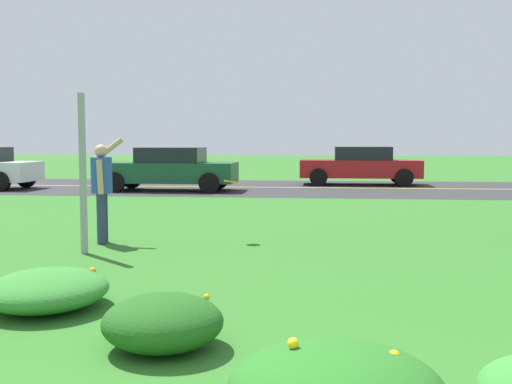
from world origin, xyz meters
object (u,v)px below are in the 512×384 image
Objects in this scene: sign_post_near_path at (83,174)px; car_dark_green_center_right at (169,169)px; person_thrower_blue_shirt at (102,184)px; frisbee_orange at (231,182)px; car_red_center_left at (360,165)px.

sign_post_near_path is 0.52× the size of car_dark_green_center_right.
sign_post_near_path reaches higher than car_dark_green_center_right.
person_thrower_blue_shirt reaches higher than frisbee_orange.
frisbee_orange is (1.98, 1.38, -0.19)m from sign_post_near_path.
car_red_center_left is (4.96, 14.03, -0.22)m from person_thrower_blue_shirt.
car_red_center_left is at bearing 70.54° from person_thrower_blue_shirt.
person_thrower_blue_shirt reaches higher than car_red_center_left.
person_thrower_blue_shirt is at bearing -81.47° from car_dark_green_center_right.
sign_post_near_path is 0.94m from person_thrower_blue_shirt.
sign_post_near_path is 2.43m from frisbee_orange.
person_thrower_blue_shirt is 10.59m from car_dark_green_center_right.
sign_post_near_path is 0.52× the size of car_red_center_left.
frisbee_orange is 0.05× the size of car_red_center_left.
sign_post_near_path reaches higher than person_thrower_blue_shirt.
car_dark_green_center_right is at bearing 109.85° from frisbee_orange.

